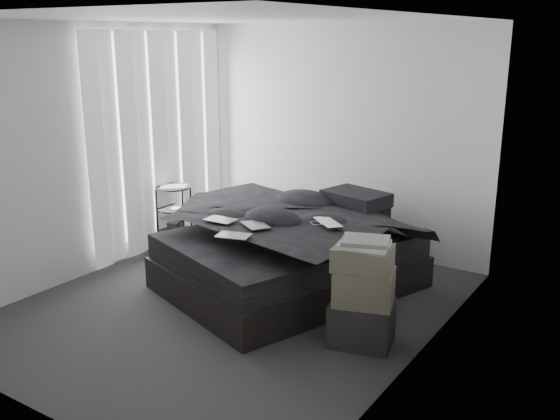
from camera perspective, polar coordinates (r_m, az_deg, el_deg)
The scene contains 25 objects.
floor at distance 5.97m, azimuth -4.27°, elevation -8.70°, with size 3.60×4.20×0.01m, color #313133.
ceiling at distance 5.44m, azimuth -4.85°, elevation 17.10°, with size 3.60×4.20×0.01m, color white.
wall_back at distance 7.30m, azimuth 5.65°, elevation 6.47°, with size 3.60×0.01×2.60m, color silver.
wall_front at distance 4.17m, azimuth -22.52°, elevation -1.75°, with size 3.60×0.01×2.60m, color silver.
wall_left at distance 6.80m, azimuth -16.67°, elevation 5.20°, with size 0.01×4.20×2.60m, color silver.
wall_right at distance 4.70m, azimuth 13.06°, elevation 0.97°, with size 0.01×4.20×2.60m, color silver.
window_left at distance 7.38m, azimuth -11.26°, elevation 6.74°, with size 0.02×2.00×2.30m, color white.
curtain_left at distance 7.36m, azimuth -10.96°, elevation 6.17°, with size 0.06×2.12×2.48m, color white.
bed at distance 6.32m, azimuth 0.85°, elevation -5.69°, with size 1.76×2.32×0.32m, color black.
mattress at distance 6.22m, azimuth 0.86°, elevation -3.28°, with size 1.69×2.25×0.25m, color black.
duvet at distance 6.11m, azimuth 0.46°, elevation -1.09°, with size 1.71×1.98×0.27m, color black.
pillow_lower at distance 6.77m, azimuth 6.59°, elevation -0.01°, with size 0.70×0.47×0.16m, color black.
pillow_upper at distance 6.66m, azimuth 6.96°, elevation 1.07°, with size 0.65×0.45×0.15m, color black.
laptop at distance 5.82m, azimuth 3.91°, elevation -0.45°, with size 0.37×0.24×0.03m, color silver.
comic_a at distance 5.99m, azimuth -5.46°, elevation -0.12°, with size 0.29×0.19×0.01m, color black.
comic_b at distance 5.80m, azimuth -2.29°, elevation -0.51°, with size 0.29×0.19×0.01m, color black.
comic_c at distance 5.50m, azimuth -4.29°, elevation -1.38°, with size 0.29×0.19×0.01m, color black.
side_stand at distance 7.44m, azimuth -9.62°, elevation -0.77°, with size 0.41×0.41×0.76m, color black.
papers at distance 7.33m, azimuth -9.70°, elevation 2.11°, with size 0.29×0.22×0.02m, color white.
floor_books at distance 7.42m, azimuth -6.90°, elevation -3.19°, with size 0.14×0.21×0.14m, color black.
box_lower at distance 5.24m, azimuth 7.47°, elevation -10.20°, with size 0.50×0.39×0.37m, color black.
box_mid at distance 5.10m, azimuth 7.69°, elevation -6.98°, with size 0.47×0.37×0.28m, color #585245.
box_upper at distance 5.02m, azimuth 7.58°, elevation -4.39°, with size 0.44×0.36×0.20m, color #585245.
art_book_white at distance 4.98m, azimuth 7.75°, elevation -3.14°, with size 0.38×0.30×0.04m, color silver.
art_book_snake at distance 4.96m, azimuth 7.86°, elevation -2.80°, with size 0.37×0.29×0.03m, color silver.
Camera 1 is at (3.35, -4.29, 2.46)m, focal length 40.00 mm.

